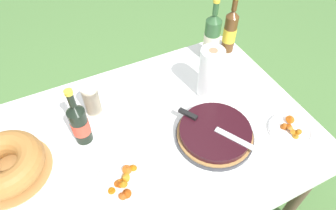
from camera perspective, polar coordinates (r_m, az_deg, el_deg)
The scene contains 12 objects.
garden_table at distance 1.37m, azimuth -8.06°, elevation -9.27°, with size 1.67×0.96×0.72m.
tablecloth at distance 1.32m, azimuth -8.31°, elevation -7.99°, with size 1.68×0.97×0.10m.
berry_tart at distance 1.31m, azimuth 8.91°, elevation -5.39°, with size 0.34×0.34×0.06m.
serving_knife at distance 1.29m, azimuth 7.96°, elevation -3.88°, with size 0.20×0.34×0.01m.
bundt_cake at distance 1.34m, azimuth -28.62°, elevation -9.82°, with size 0.33×0.33×0.11m.
cup_stack at distance 1.39m, azimuth -14.34°, elevation 0.90°, with size 0.07×0.07×0.16m.
cider_bottle_green at distance 1.63m, azimuth 8.36°, elevation 12.56°, with size 0.09×0.09×0.35m.
cider_bottle_amber at distance 1.71m, azimuth 11.74°, elevation 13.66°, with size 0.07×0.07×0.33m.
juice_bottle_red at distance 1.28m, azimuth -16.54°, elevation -3.29°, with size 0.08×0.08×0.30m.
snack_plate_near at distance 1.21m, azimuth -8.27°, elevation -14.24°, with size 0.23×0.23×0.06m.
snack_plate_left at distance 1.44m, azimuth 22.22°, elevation -4.26°, with size 0.19×0.19×0.05m.
paper_towel_roll at distance 1.42m, azimuth 8.04°, elevation 6.05°, with size 0.11×0.11×0.26m.
Camera 1 is at (-0.15, -0.73, 1.80)m, focal length 32.00 mm.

